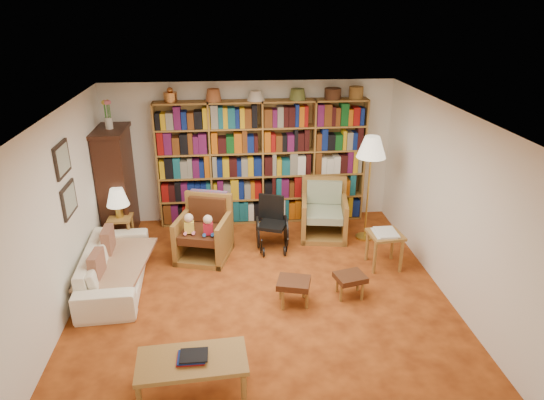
{
  "coord_description": "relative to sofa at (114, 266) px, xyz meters",
  "views": [
    {
      "loc": [
        -0.41,
        -5.74,
        3.76
      ],
      "look_at": [
        0.2,
        0.6,
        1.11
      ],
      "focal_mm": 32.0,
      "sensor_mm": 36.0,
      "label": 1
    }
  ],
  "objects": [
    {
      "name": "table_lamp",
      "position": [
        -0.1,
        1.1,
        0.59
      ],
      "size": [
        0.35,
        0.35,
        0.48
      ],
      "color": "gold",
      "rests_on": "side_table_lamp"
    },
    {
      "name": "cushion_left",
      "position": [
        -0.13,
        0.35,
        0.16
      ],
      "size": [
        0.14,
        0.4,
        0.39
      ],
      "primitive_type": "cube",
      "rotation": [
        0.0,
        0.0,
        0.03
      ],
      "color": "maroon",
      "rests_on": "sofa"
    },
    {
      "name": "wall_back",
      "position": [
        2.05,
        2.12,
        0.96
      ],
      "size": [
        5.0,
        0.0,
        5.0
      ],
      "primitive_type": "plane",
      "rotation": [
        1.57,
        0.0,
        0.0
      ],
      "color": "white",
      "rests_on": "floor"
    },
    {
      "name": "sofa_throw",
      "position": [
        0.05,
        0.0,
        0.01
      ],
      "size": [
        0.94,
        1.55,
        0.04
      ],
      "primitive_type": "cube",
      "rotation": [
        0.0,
        0.0,
        -0.11
      ],
      "color": "beige",
      "rests_on": "sofa"
    },
    {
      "name": "cushion_right",
      "position": [
        -0.13,
        -0.35,
        0.16
      ],
      "size": [
        0.14,
        0.39,
        0.38
      ],
      "primitive_type": "cube",
      "rotation": [
        0.0,
        0.0,
        -0.06
      ],
      "color": "maroon",
      "rests_on": "sofa"
    },
    {
      "name": "footstool_b",
      "position": [
        3.23,
        -0.62,
        -0.02
      ],
      "size": [
        0.45,
        0.41,
        0.33
      ],
      "color": "#452212",
      "rests_on": "floor"
    },
    {
      "name": "armchair_sage",
      "position": [
        3.23,
        1.32,
        0.08
      ],
      "size": [
        0.89,
        0.91,
        0.95
      ],
      "color": "olive",
      "rests_on": "floor"
    },
    {
      "name": "floor_lamp",
      "position": [
        3.92,
        1.08,
        1.24
      ],
      "size": [
        0.47,
        0.47,
        1.77
      ],
      "color": "gold",
      "rests_on": "floor"
    },
    {
      "name": "side_table_lamp",
      "position": [
        -0.1,
        1.1,
        0.11
      ],
      "size": [
        0.37,
        0.37,
        0.55
      ],
      "color": "olive",
      "rests_on": "floor"
    },
    {
      "name": "wall_front",
      "position": [
        2.05,
        -2.88,
        0.96
      ],
      "size": [
        5.0,
        0.0,
        5.0
      ],
      "primitive_type": "plane",
      "rotation": [
        -1.57,
        0.0,
        0.0
      ],
      "color": "white",
      "rests_on": "floor"
    },
    {
      "name": "wheelchair",
      "position": [
        2.32,
        0.93,
        0.1
      ],
      "size": [
        0.54,
        0.68,
        0.86
      ],
      "color": "black",
      "rests_on": "floor"
    },
    {
      "name": "ceiling",
      "position": [
        2.05,
        -0.38,
        2.21
      ],
      "size": [
        5.0,
        5.0,
        0.0
      ],
      "primitive_type": "plane",
      "rotation": [
        3.14,
        0.0,
        0.0
      ],
      "color": "white",
      "rests_on": "wall_back"
    },
    {
      "name": "armchair_leather",
      "position": [
        1.23,
        0.77,
        0.11
      ],
      "size": [
        0.97,
        0.99,
        0.97
      ],
      "color": "olive",
      "rests_on": "floor"
    },
    {
      "name": "floor",
      "position": [
        2.05,
        -0.38,
        -0.29
      ],
      "size": [
        5.0,
        5.0,
        0.0
      ],
      "primitive_type": "plane",
      "color": "#BC581D",
      "rests_on": "ground"
    },
    {
      "name": "coffee_table",
      "position": [
        1.21,
        -2.18,
        0.08
      ],
      "size": [
        1.14,
        0.62,
        0.47
      ],
      "color": "olive",
      "rests_on": "floor"
    },
    {
      "name": "side_table_papers",
      "position": [
        3.94,
        0.13,
        0.17
      ],
      "size": [
        0.52,
        0.52,
        0.58
      ],
      "color": "olive",
      "rests_on": "floor"
    },
    {
      "name": "curio_cabinet",
      "position": [
        -0.2,
        1.62,
        0.67
      ],
      "size": [
        0.5,
        0.95,
        2.4
      ],
      "color": "#32170D",
      "rests_on": "floor"
    },
    {
      "name": "framed_pictures",
      "position": [
        -0.43,
        -0.08,
        1.34
      ],
      "size": [
        0.03,
        0.52,
        0.97
      ],
      "color": "black",
      "rests_on": "wall_left"
    },
    {
      "name": "bookshelf",
      "position": [
        2.25,
        1.95,
        0.89
      ],
      "size": [
        3.6,
        0.3,
        2.42
      ],
      "color": "olive",
      "rests_on": "floor"
    },
    {
      "name": "wall_right",
      "position": [
        4.55,
        -0.38,
        0.96
      ],
      "size": [
        0.0,
        5.0,
        5.0
      ],
      "primitive_type": "plane",
      "rotation": [
        1.57,
        0.0,
        -1.57
      ],
      "color": "white",
      "rests_on": "floor"
    },
    {
      "name": "sofa",
      "position": [
        0.0,
        0.0,
        0.0
      ],
      "size": [
        1.99,
        0.85,
        0.57
      ],
      "primitive_type": "imported",
      "rotation": [
        0.0,
        0.0,
        1.62
      ],
      "color": "white",
      "rests_on": "floor"
    },
    {
      "name": "wall_left",
      "position": [
        -0.45,
        -0.38,
        0.96
      ],
      "size": [
        0.0,
        5.0,
        5.0
      ],
      "primitive_type": "plane",
      "rotation": [
        1.57,
        0.0,
        1.57
      ],
      "color": "white",
      "rests_on": "floor"
    },
    {
      "name": "footstool_a",
      "position": [
        2.45,
        -0.73,
        0.01
      ],
      "size": [
        0.5,
        0.46,
        0.36
      ],
      "color": "#452212",
      "rests_on": "floor"
    }
  ]
}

